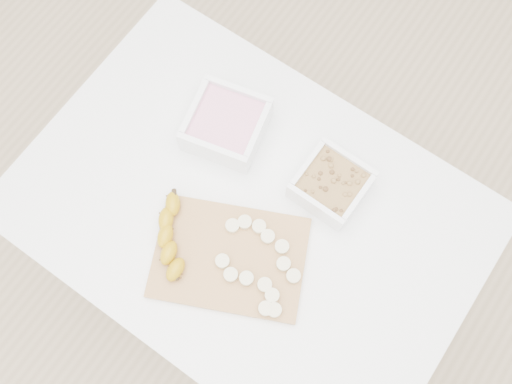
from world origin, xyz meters
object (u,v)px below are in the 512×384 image
Objects in this scene: bowl_yogurt at (227,124)px; cutting_board at (230,257)px; table at (249,222)px; bowl_granola at (331,184)px; banana at (171,238)px.

cutting_board is (0.18, -0.24, -0.03)m from bowl_yogurt.
table is 0.15m from cutting_board.
bowl_yogurt is 1.36× the size of bowl_granola.
table is 0.24m from bowl_yogurt.
cutting_board is at bearing -109.80° from bowl_granola.
bowl_yogurt is 0.28m from banana.
banana is at bearing -122.07° from table.
bowl_yogurt reaches higher than bowl_granola.
banana reaches higher than table.
bowl_yogurt reaches higher than cutting_board.
cutting_board is at bearing -75.57° from table.
table is 0.23m from bowl_granola.
cutting_board reaches higher than table.
table is 6.92× the size of bowl_granola.
banana is (-0.21, -0.29, -0.00)m from bowl_granola.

